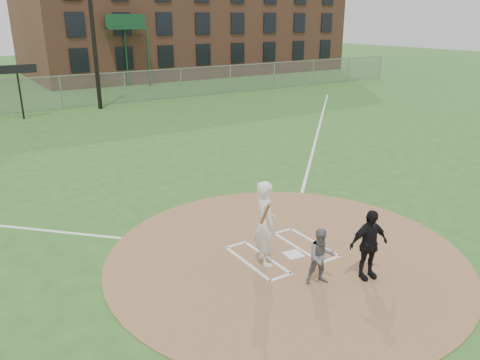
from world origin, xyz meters
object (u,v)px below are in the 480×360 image
catcher (321,257)px  umpire (369,244)px  batter_at_plate (265,223)px  home_plate (293,255)px

catcher → umpire: umpire is taller
batter_at_plate → umpire: bearing=-48.8°
catcher → batter_at_plate: size_ratio=0.62×
home_plate → catcher: 1.40m
home_plate → catcher: (-0.29, -1.23, 0.60)m
home_plate → batter_at_plate: batter_at_plate is taller
home_plate → batter_at_plate: (-0.78, 0.08, 0.98)m
catcher → umpire: (0.99, -0.36, 0.16)m
home_plate → catcher: catcher is taller
catcher → batter_at_plate: bearing=133.4°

